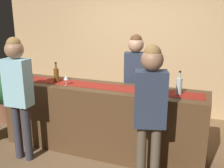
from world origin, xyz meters
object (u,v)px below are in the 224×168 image
at_px(wine_bottle_amber, 56,75).
at_px(bartender, 135,76).
at_px(customer_sipping, 150,104).
at_px(customer_browsing, 18,87).
at_px(wine_bottle_clear, 179,86).
at_px(potted_plant_tall, 7,91).
at_px(wine_glass_near_customer, 66,78).
at_px(wine_glass_mid_counter, 26,73).

distance_m(wine_bottle_amber, bartender, 1.20).
xyz_separation_m(wine_bottle_amber, customer_sipping, (1.52, -0.56, -0.07)).
xyz_separation_m(bartender, customer_browsing, (-1.25, -1.17, 0.02)).
height_order(wine_bottle_clear, potted_plant_tall, wine_bottle_clear).
bearing_deg(customer_sipping, potted_plant_tall, 144.18).
bearing_deg(potted_plant_tall, customer_sipping, -19.50).
relative_size(wine_bottle_clear, wine_glass_near_customer, 2.10).
height_order(wine_bottle_amber, wine_bottle_clear, same).
distance_m(customer_sipping, potted_plant_tall, 3.13).
distance_m(wine_bottle_amber, customer_sipping, 1.63).
height_order(bartender, customer_sipping, customer_sipping).
bearing_deg(customer_browsing, wine_bottle_clear, 15.21).
relative_size(wine_glass_near_customer, customer_browsing, 0.09).
bearing_deg(bartender, wine_glass_mid_counter, 9.57).
bearing_deg(customer_browsing, customer_sipping, -1.79).
distance_m(wine_bottle_clear, potted_plant_tall, 3.22).
height_order(wine_bottle_amber, bartender, bartender).
bearing_deg(wine_bottle_amber, wine_glass_mid_counter, -175.75).
relative_size(wine_bottle_amber, potted_plant_tall, 0.31).
bearing_deg(wine_glass_mid_counter, customer_browsing, -61.35).
relative_size(wine_glass_mid_counter, potted_plant_tall, 0.15).
relative_size(wine_bottle_amber, wine_glass_near_customer, 2.10).
bearing_deg(customer_sipping, wine_glass_mid_counter, 149.30).
relative_size(wine_bottle_clear, wine_glass_mid_counter, 2.10).
height_order(wine_bottle_amber, wine_glass_mid_counter, wine_bottle_amber).
relative_size(wine_bottle_clear, potted_plant_tall, 0.31).
height_order(wine_glass_near_customer, wine_glass_mid_counter, same).
bearing_deg(customer_sipping, wine_glass_near_customer, 143.60).
distance_m(wine_glass_mid_counter, customer_browsing, 0.59).
height_order(wine_bottle_clear, bartender, bartender).
xyz_separation_m(wine_bottle_clear, bartender, (-0.73, 0.57, -0.07)).
bearing_deg(customer_browsing, bartender, 41.51).
bearing_deg(customer_sipping, bartender, 96.81).
distance_m(wine_glass_near_customer, customer_sipping, 1.40).
distance_m(wine_bottle_amber, potted_plant_tall, 1.57).
distance_m(wine_glass_mid_counter, customer_sipping, 2.11).
distance_m(wine_bottle_amber, customer_browsing, 0.61).
bearing_deg(wine_glass_mid_counter, bartender, 23.13).
bearing_deg(wine_bottle_clear, wine_glass_mid_counter, -177.93).
bearing_deg(customer_browsing, potted_plant_tall, 136.87).
distance_m(wine_bottle_clear, wine_glass_mid_counter, 2.26).
xyz_separation_m(wine_glass_mid_counter, customer_sipping, (2.04, -0.52, -0.06)).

